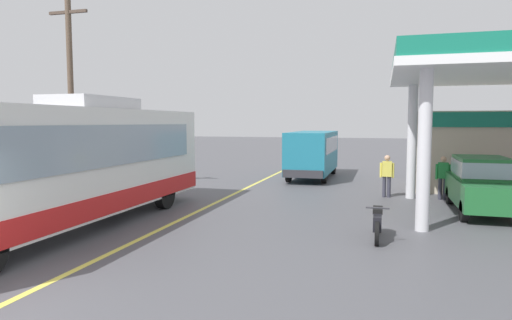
# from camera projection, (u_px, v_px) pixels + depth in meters

# --- Properties ---
(ground) EXTENTS (120.00, 120.00, 0.00)m
(ground) POSITION_uv_depth(u_px,v_px,m) (279.00, 173.00, 25.93)
(ground) COLOR #4C4C51
(lane_divider_stripe) EXTENTS (0.16, 50.00, 0.01)m
(lane_divider_stripe) POSITION_uv_depth(u_px,v_px,m) (255.00, 184.00, 21.14)
(lane_divider_stripe) COLOR #D8CC4C
(lane_divider_stripe) RESTS_ON ground
(coach_bus_main) EXTENTS (2.60, 11.04, 3.69)m
(coach_bus_main) POSITION_uv_depth(u_px,v_px,m) (71.00, 167.00, 12.16)
(coach_bus_main) COLOR white
(coach_bus_main) RESTS_ON ground
(gas_station_roadside) EXTENTS (9.10, 11.95, 5.10)m
(gas_station_roadside) POSITION_uv_depth(u_px,v_px,m) (509.00, 130.00, 17.41)
(gas_station_roadside) COLOR #147259
(gas_station_roadside) RESTS_ON ground
(car_at_pump) EXTENTS (1.70, 4.20, 1.82)m
(car_at_pump) POSITION_uv_depth(u_px,v_px,m) (482.00, 182.00, 14.36)
(car_at_pump) COLOR #1E602D
(car_at_pump) RESTS_ON ground
(minibus_opposing_lane) EXTENTS (2.04, 6.13, 2.44)m
(minibus_opposing_lane) POSITION_uv_depth(u_px,v_px,m) (313.00, 150.00, 23.43)
(minibus_opposing_lane) COLOR teal
(minibus_opposing_lane) RESTS_ON ground
(motorcycle_parked_forecourt) EXTENTS (0.55, 1.80, 0.92)m
(motorcycle_parked_forecourt) POSITION_uv_depth(u_px,v_px,m) (377.00, 222.00, 11.16)
(motorcycle_parked_forecourt) COLOR black
(motorcycle_parked_forecourt) RESTS_ON ground
(pedestrian_near_pump) EXTENTS (0.55, 0.22, 1.66)m
(pedestrian_near_pump) POSITION_uv_depth(u_px,v_px,m) (387.00, 174.00, 17.38)
(pedestrian_near_pump) COLOR #33333F
(pedestrian_near_pump) RESTS_ON ground
(pedestrian_by_shop) EXTENTS (0.55, 0.22, 1.66)m
(pedestrian_by_shop) POSITION_uv_depth(u_px,v_px,m) (443.00, 175.00, 16.81)
(pedestrian_by_shop) COLOR #33333F
(pedestrian_by_shop) RESTS_ON ground
(utility_pole_roadside) EXTENTS (1.80, 0.24, 8.08)m
(utility_pole_roadside) POSITION_uv_depth(u_px,v_px,m) (71.00, 92.00, 18.56)
(utility_pole_roadside) COLOR brown
(utility_pole_roadside) RESTS_ON ground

